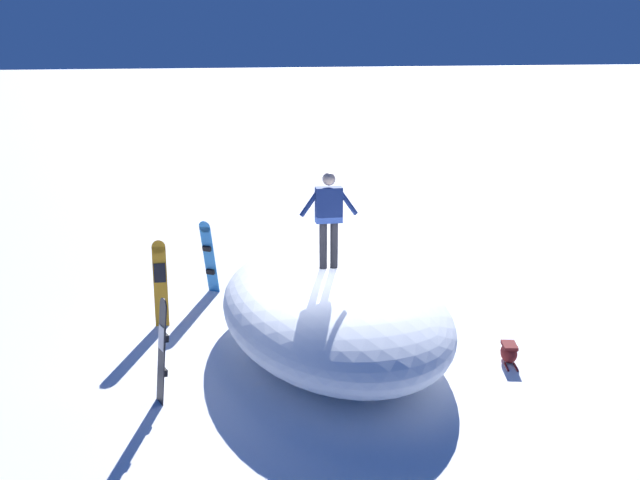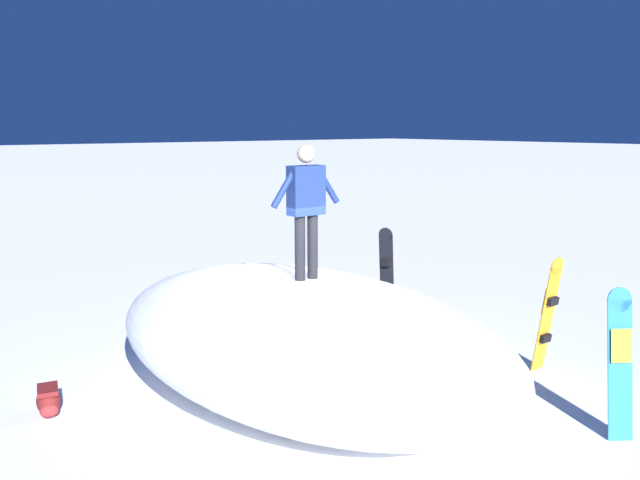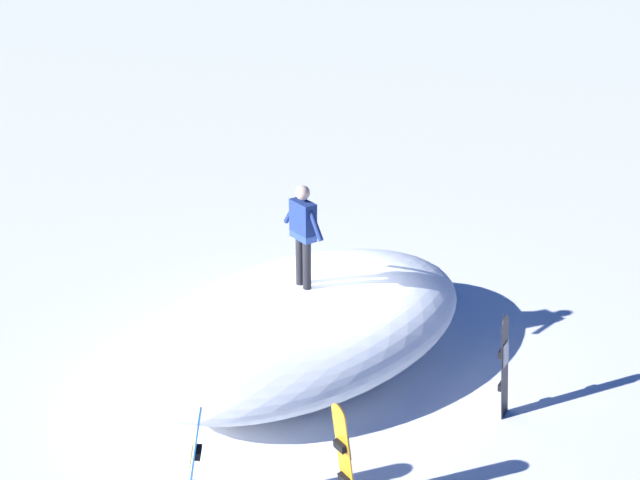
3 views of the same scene
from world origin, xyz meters
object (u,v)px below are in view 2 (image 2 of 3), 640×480
at_px(snowboard_secondary_upright, 548,313).
at_px(snowboarder_standing, 306,202).
at_px(snowboard_primary_upright, 620,361).
at_px(backpack_near, 49,400).
at_px(snowboard_tertiary_upright, 386,272).

bearing_deg(snowboard_secondary_upright, snowboarder_standing, -29.01).
relative_size(snowboard_primary_upright, backpack_near, 2.50).
relative_size(snowboarder_standing, snowboard_primary_upright, 1.02).
bearing_deg(backpack_near, snowboard_secondary_upright, 153.37).
distance_m(snowboarder_standing, snowboard_tertiary_upright, 3.76).
bearing_deg(snowboarder_standing, backpack_near, -24.10).
bearing_deg(backpack_near, snowboarder_standing, 155.90).
distance_m(snowboarder_standing, snowboard_primary_upright, 4.18).
bearing_deg(snowboarder_standing, snowboard_primary_upright, 121.80).
height_order(snowboard_secondary_upright, backpack_near, snowboard_secondary_upright).
relative_size(snowboard_tertiary_upright, backpack_near, 2.52).
distance_m(snowboard_primary_upright, backpack_near, 6.84).
distance_m(snowboard_primary_upright, snowboard_secondary_upright, 1.87).
xyz_separation_m(snowboard_secondary_upright, snowboard_tertiary_upright, (0.06, -3.25, 0.00)).
bearing_deg(snowboarder_standing, snowboard_secondary_upright, 150.99).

